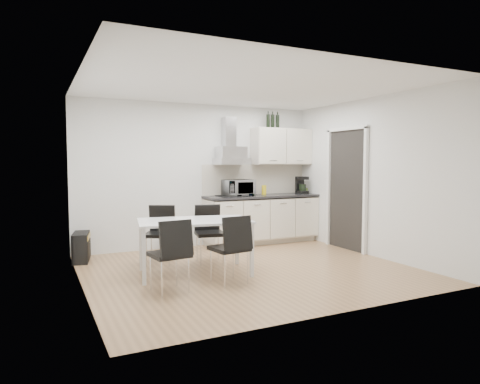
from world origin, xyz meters
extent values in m
plane|color=#A67E54|center=(0.00, 0.00, 0.00)|extent=(4.50, 4.50, 0.00)
cube|color=silver|center=(0.00, 2.00, 1.30)|extent=(4.50, 0.10, 2.60)
cube|color=silver|center=(0.00, -2.00, 1.30)|extent=(4.50, 0.10, 2.60)
cube|color=silver|center=(-2.25, 0.00, 1.30)|extent=(0.10, 4.00, 2.60)
cube|color=silver|center=(2.25, 0.00, 1.30)|extent=(0.10, 4.00, 2.60)
plane|color=white|center=(0.00, 0.00, 2.60)|extent=(4.50, 4.50, 0.00)
cube|color=white|center=(2.21, 0.55, 1.05)|extent=(0.08, 1.04, 2.10)
cube|color=beige|center=(1.15, 1.74, 0.05)|extent=(2.16, 0.52, 0.10)
cube|color=beige|center=(1.15, 1.70, 0.48)|extent=(2.20, 0.60, 0.76)
cube|color=#262628|center=(1.15, 1.69, 0.90)|extent=(2.22, 0.64, 0.04)
cube|color=beige|center=(1.15, 1.99, 1.21)|extent=(2.20, 0.02, 0.58)
cube|color=beige|center=(1.65, 1.82, 1.85)|extent=(1.20, 0.35, 0.70)
cube|color=silver|center=(0.55, 1.78, 1.65)|extent=(0.60, 0.46, 0.30)
cube|color=silver|center=(0.55, 1.89, 2.10)|extent=(0.22, 0.20, 0.55)
imported|color=silver|center=(0.65, 1.68, 1.10)|extent=(0.55, 0.31, 0.37)
cube|color=yellow|center=(1.25, 1.80, 1.01)|extent=(0.08, 0.04, 0.18)
cylinder|color=brown|center=(2.08, 1.65, 0.98)|extent=(0.04, 0.04, 0.11)
cylinder|color=#4C6626|center=(2.14, 1.65, 0.98)|extent=(0.04, 0.04, 0.11)
cylinder|color=black|center=(1.35, 1.82, 2.36)|extent=(0.07, 0.07, 0.32)
cylinder|color=black|center=(1.45, 1.82, 2.36)|extent=(0.07, 0.07, 0.32)
cylinder|color=black|center=(1.56, 1.82, 2.36)|extent=(0.07, 0.07, 0.32)
cube|color=white|center=(-0.77, 0.13, 0.73)|extent=(1.65, 1.13, 0.03)
cube|color=white|center=(-1.54, -0.12, 0.36)|extent=(0.06, 0.06, 0.72)
cube|color=white|center=(-0.14, -0.38, 0.36)|extent=(0.06, 0.06, 0.72)
cube|color=white|center=(-1.40, 0.63, 0.36)|extent=(0.06, 0.06, 0.72)
cube|color=white|center=(0.00, 0.38, 0.36)|extent=(0.06, 0.06, 0.72)
cube|color=black|center=(-2.12, 1.58, 0.23)|extent=(0.32, 0.58, 0.45)
cube|color=gold|center=(-2.00, 1.58, 0.39)|extent=(0.10, 0.48, 0.07)
cube|color=black|center=(-0.63, 1.90, 0.14)|extent=(0.21, 0.20, 0.28)
camera|label=1|loc=(-2.75, -5.40, 1.54)|focal=32.00mm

